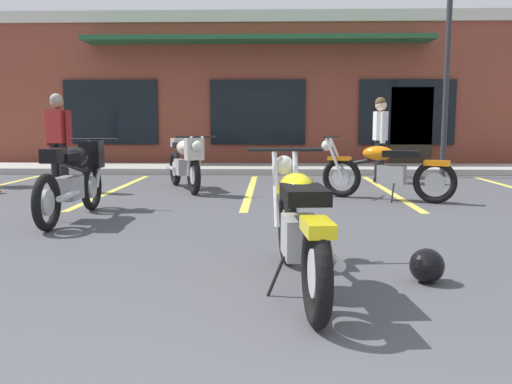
{
  "coord_description": "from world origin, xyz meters",
  "views": [
    {
      "loc": [
        0.38,
        -1.48,
        1.2
      ],
      "look_at": [
        0.23,
        3.53,
        0.55
      ],
      "focal_mm": 38.06,
      "sensor_mm": 36.0,
      "label": 1
    }
  ],
  "objects_px": {
    "motorcycle_black_cruiser": "(385,170)",
    "motorcycle_blue_standard": "(185,161)",
    "person_in_shorts_foreground": "(58,136)",
    "parking_lot_lamp_post": "(451,21)",
    "motorcycle_silver_naked": "(74,176)",
    "person_in_black_shirt": "(380,135)",
    "helmet_on_pavement": "(427,266)",
    "motorcycle_foreground_classic": "(299,225)"
  },
  "relations": [
    {
      "from": "motorcycle_blue_standard",
      "to": "person_in_shorts_foreground",
      "type": "bearing_deg",
      "value": -173.54
    },
    {
      "from": "parking_lot_lamp_post",
      "to": "motorcycle_black_cruiser",
      "type": "bearing_deg",
      "value": -119.64
    },
    {
      "from": "motorcycle_blue_standard",
      "to": "motorcycle_black_cruiser",
      "type": "bearing_deg",
      "value": -18.15
    },
    {
      "from": "motorcycle_blue_standard",
      "to": "parking_lot_lamp_post",
      "type": "relative_size",
      "value": 0.39
    },
    {
      "from": "helmet_on_pavement",
      "to": "motorcycle_blue_standard",
      "type": "bearing_deg",
      "value": 116.32
    },
    {
      "from": "motorcycle_silver_naked",
      "to": "helmet_on_pavement",
      "type": "height_order",
      "value": "motorcycle_silver_naked"
    },
    {
      "from": "motorcycle_silver_naked",
      "to": "person_in_shorts_foreground",
      "type": "height_order",
      "value": "person_in_shorts_foreground"
    },
    {
      "from": "motorcycle_silver_naked",
      "to": "motorcycle_blue_standard",
      "type": "distance_m",
      "value": 2.92
    },
    {
      "from": "motorcycle_silver_naked",
      "to": "motorcycle_blue_standard",
      "type": "relative_size",
      "value": 1.05
    },
    {
      "from": "motorcycle_silver_naked",
      "to": "person_in_shorts_foreground",
      "type": "bearing_deg",
      "value": 115.03
    },
    {
      "from": "motorcycle_black_cruiser",
      "to": "person_in_black_shirt",
      "type": "bearing_deg",
      "value": 80.94
    },
    {
      "from": "motorcycle_foreground_classic",
      "to": "parking_lot_lamp_post",
      "type": "height_order",
      "value": "parking_lot_lamp_post"
    },
    {
      "from": "motorcycle_black_cruiser",
      "to": "motorcycle_foreground_classic",
      "type": "bearing_deg",
      "value": -108.88
    },
    {
      "from": "motorcycle_silver_naked",
      "to": "helmet_on_pavement",
      "type": "relative_size",
      "value": 8.1
    },
    {
      "from": "motorcycle_black_cruiser",
      "to": "person_in_black_shirt",
      "type": "relative_size",
      "value": 1.16
    },
    {
      "from": "motorcycle_foreground_classic",
      "to": "helmet_on_pavement",
      "type": "xyz_separation_m",
      "value": [
        0.97,
        0.16,
        -0.33
      ]
    },
    {
      "from": "motorcycle_foreground_classic",
      "to": "parking_lot_lamp_post",
      "type": "bearing_deg",
      "value": 66.17
    },
    {
      "from": "motorcycle_silver_naked",
      "to": "person_in_shorts_foreground",
      "type": "relative_size",
      "value": 1.26
    },
    {
      "from": "motorcycle_foreground_classic",
      "to": "helmet_on_pavement",
      "type": "height_order",
      "value": "motorcycle_foreground_classic"
    },
    {
      "from": "motorcycle_foreground_classic",
      "to": "motorcycle_silver_naked",
      "type": "xyz_separation_m",
      "value": [
        -2.65,
        2.81,
        0.07
      ]
    },
    {
      "from": "helmet_on_pavement",
      "to": "parking_lot_lamp_post",
      "type": "distance_m",
      "value": 8.88
    },
    {
      "from": "motorcycle_blue_standard",
      "to": "parking_lot_lamp_post",
      "type": "height_order",
      "value": "parking_lot_lamp_post"
    },
    {
      "from": "person_in_black_shirt",
      "to": "parking_lot_lamp_post",
      "type": "distance_m",
      "value": 3.08
    },
    {
      "from": "motorcycle_blue_standard",
      "to": "person_in_shorts_foreground",
      "type": "xyz_separation_m",
      "value": [
        -2.12,
        -0.24,
        0.42
      ]
    },
    {
      "from": "motorcycle_black_cruiser",
      "to": "person_in_shorts_foreground",
      "type": "relative_size",
      "value": 1.16
    },
    {
      "from": "motorcycle_silver_naked",
      "to": "helmet_on_pavement",
      "type": "distance_m",
      "value": 4.51
    },
    {
      "from": "motorcycle_blue_standard",
      "to": "person_in_black_shirt",
      "type": "relative_size",
      "value": 1.19
    },
    {
      "from": "motorcycle_foreground_classic",
      "to": "person_in_black_shirt",
      "type": "height_order",
      "value": "person_in_black_shirt"
    },
    {
      "from": "person_in_black_shirt",
      "to": "helmet_on_pavement",
      "type": "relative_size",
      "value": 6.44
    },
    {
      "from": "person_in_shorts_foreground",
      "to": "helmet_on_pavement",
      "type": "relative_size",
      "value": 6.44
    },
    {
      "from": "helmet_on_pavement",
      "to": "person_in_shorts_foreground",
      "type": "bearing_deg",
      "value": 132.85
    },
    {
      "from": "motorcycle_black_cruiser",
      "to": "parking_lot_lamp_post",
      "type": "relative_size",
      "value": 0.38
    },
    {
      "from": "parking_lot_lamp_post",
      "to": "motorcycle_foreground_classic",
      "type": "bearing_deg",
      "value": -113.83
    },
    {
      "from": "person_in_black_shirt",
      "to": "parking_lot_lamp_post",
      "type": "height_order",
      "value": "parking_lot_lamp_post"
    },
    {
      "from": "person_in_black_shirt",
      "to": "helmet_on_pavement",
      "type": "distance_m",
      "value": 6.87
    },
    {
      "from": "motorcycle_black_cruiser",
      "to": "motorcycle_blue_standard",
      "type": "distance_m",
      "value": 3.42
    },
    {
      "from": "motorcycle_silver_naked",
      "to": "motorcycle_blue_standard",
      "type": "xyz_separation_m",
      "value": [
        0.94,
        2.76,
        0.0
      ]
    },
    {
      "from": "motorcycle_silver_naked",
      "to": "motorcycle_black_cruiser",
      "type": "bearing_deg",
      "value": 22.01
    },
    {
      "from": "motorcycle_blue_standard",
      "to": "person_in_shorts_foreground",
      "type": "distance_m",
      "value": 2.18
    },
    {
      "from": "person_in_shorts_foreground",
      "to": "motorcycle_black_cruiser",
      "type": "bearing_deg",
      "value": -8.74
    },
    {
      "from": "motorcycle_foreground_classic",
      "to": "person_in_black_shirt",
      "type": "relative_size",
      "value": 1.26
    },
    {
      "from": "person_in_black_shirt",
      "to": "person_in_shorts_foreground",
      "type": "relative_size",
      "value": 1.0
    }
  ]
}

